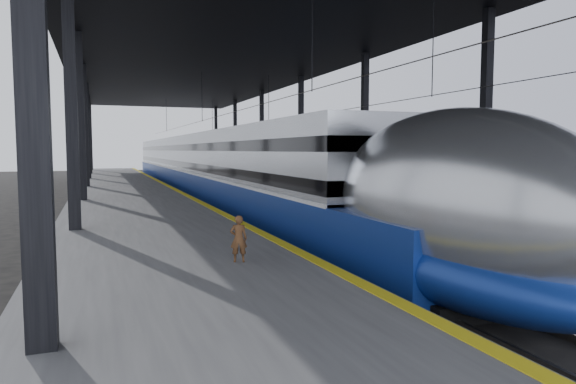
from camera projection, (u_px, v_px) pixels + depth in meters
ground at (316, 285)px, 13.01m from camera, size 160.00×160.00×0.00m
platform at (127, 199)px, 30.44m from camera, size 6.00×80.00×1.00m
yellow_strip at (175, 189)px, 31.37m from camera, size 0.30×80.00×0.01m
rails at (257, 201)px, 33.25m from camera, size 6.52×80.00×0.16m
canopy at (215, 57)px, 31.61m from camera, size 18.00×75.00×9.47m
tgv_train at (203, 168)px, 36.80m from camera, size 3.11×65.20×4.46m
second_train at (239, 168)px, 46.62m from camera, size 2.59×56.05×3.57m
child at (239, 239)px, 11.01m from camera, size 0.42×0.33×1.02m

